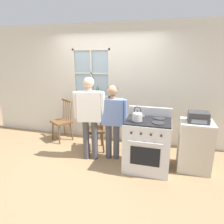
% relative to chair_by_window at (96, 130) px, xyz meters
% --- Properties ---
extents(ground_plane, '(16.00, 16.00, 0.00)m').
position_rel_chair_by_window_xyz_m(ground_plane, '(0.08, -0.69, -0.46)').
color(ground_plane, '#937551').
extents(wall_back, '(6.40, 0.16, 2.70)m').
position_rel_chair_by_window_xyz_m(wall_back, '(0.09, 0.71, 0.87)').
color(wall_back, silver).
rests_on(wall_back, ground_plane).
extents(chair_by_window, '(0.54, 0.55, 0.99)m').
position_rel_chair_by_window_xyz_m(chair_by_window, '(0.00, 0.00, 0.00)').
color(chair_by_window, brown).
rests_on(chair_by_window, ground_plane).
extents(chair_near_wall, '(0.57, 0.56, 0.99)m').
position_rel_chair_by_window_xyz_m(chair_near_wall, '(-0.97, 0.31, 0.00)').
color(chair_near_wall, brown).
rests_on(chair_near_wall, ground_plane).
extents(person_elderly_left, '(0.60, 0.30, 1.62)m').
position_rel_chair_by_window_xyz_m(person_elderly_left, '(0.03, -0.39, 0.52)').
color(person_elderly_left, '#4C4C51').
rests_on(person_elderly_left, ground_plane).
extents(person_teen_center, '(0.56, 0.25, 1.47)m').
position_rel_chair_by_window_xyz_m(person_teen_center, '(0.45, -0.26, 0.42)').
color(person_teen_center, '#4C4C51').
rests_on(person_teen_center, ground_plane).
extents(stove, '(0.78, 0.68, 1.08)m').
position_rel_chair_by_window_xyz_m(stove, '(1.14, -0.45, 0.01)').
color(stove, silver).
rests_on(stove, ground_plane).
extents(kettle, '(0.21, 0.17, 0.25)m').
position_rel_chair_by_window_xyz_m(kettle, '(0.97, -0.58, 0.56)').
color(kettle, '#B7B7BC').
rests_on(kettle, stove).
extents(potted_plant, '(0.13, 0.13, 0.30)m').
position_rel_chair_by_window_xyz_m(potted_plant, '(-0.16, 0.62, 0.66)').
color(potted_plant, '#42474C').
rests_on(potted_plant, wall_back).
extents(handbag, '(0.24, 0.24, 0.31)m').
position_rel_chair_by_window_xyz_m(handbag, '(0.21, 0.10, 0.35)').
color(handbag, black).
rests_on(handbag, chair_by_window).
extents(side_counter, '(0.55, 0.50, 0.90)m').
position_rel_chair_by_window_xyz_m(side_counter, '(1.96, -0.24, -0.01)').
color(side_counter, beige).
rests_on(side_counter, ground_plane).
extents(stereo, '(0.34, 0.29, 0.18)m').
position_rel_chair_by_window_xyz_m(stereo, '(1.96, -0.26, 0.52)').
color(stereo, '#38383A').
rests_on(stereo, side_counter).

